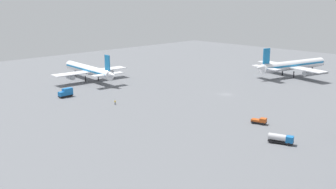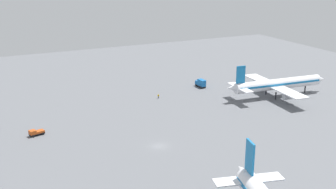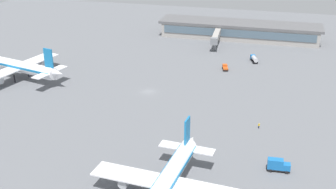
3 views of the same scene
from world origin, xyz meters
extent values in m
plane|color=slate|center=(0.00, 0.00, 0.00)|extent=(288.00, 288.00, 0.00)
cone|color=white|center=(32.43, 5.39, 5.93)|extent=(6.16, 4.71, 3.51)
cube|color=white|center=(35.65, 4.61, 5.71)|extent=(7.05, 15.58, 0.32)
cube|color=#1972B2|center=(35.65, 4.61, 10.97)|extent=(3.83, 1.36, 7.02)
cylinder|color=white|center=(-22.74, 60.62, 4.88)|extent=(7.10, 37.20, 4.07)
cone|color=white|center=(-21.11, 80.27, 4.88)|extent=(4.19, 4.37, 3.87)
cone|color=white|center=(-24.36, 40.97, 5.49)|extent=(3.66, 5.34, 3.26)
cube|color=#1972B2|center=(-22.74, 60.62, 5.19)|extent=(7.06, 35.73, 0.73)
cube|color=white|center=(-22.89, 58.77, 4.48)|extent=(35.51, 8.79, 0.37)
cylinder|color=#A5A8AD|center=(-32.69, 59.58, 3.05)|extent=(2.63, 4.98, 2.24)
cylinder|color=#A5A8AD|center=(-13.08, 57.96, 3.05)|extent=(2.63, 4.98, 2.24)
cube|color=white|center=(-24.10, 44.03, 5.29)|extent=(14.28, 4.46, 0.29)
cube|color=#1972B2|center=(-24.10, 44.03, 10.17)|extent=(0.73, 3.58, 6.51)
cylinder|color=black|center=(-21.67, 73.52, 1.42)|extent=(0.49, 0.49, 2.85)
cylinder|color=black|center=(-26.22, 57.94, 1.42)|extent=(0.49, 0.49, 2.85)
cylinder|color=black|center=(-19.73, 57.40, 1.42)|extent=(0.49, 0.49, 2.85)
cube|color=black|center=(-23.12, -29.82, 0.55)|extent=(2.95, 4.74, 0.30)
cube|color=#BF4C19|center=(-22.79, -31.08, 1.30)|extent=(2.29, 2.22, 1.20)
cube|color=#3F596B|center=(-22.58, -31.86, 1.54)|extent=(1.56, 0.48, 0.67)
cube|color=#BF4C19|center=(-23.34, -28.95, 1.00)|extent=(2.50, 3.00, 0.60)
cylinder|color=black|center=(-21.81, -31.07, 0.40)|extent=(0.49, 0.85, 0.80)
cylinder|color=black|center=(-23.65, -31.55, 0.40)|extent=(0.49, 0.85, 0.80)
cylinder|color=black|center=(-22.59, -28.09, 0.40)|extent=(0.49, 0.85, 0.80)
cylinder|color=black|center=(-24.42, -28.57, 0.40)|extent=(0.49, 0.85, 0.80)
cube|color=black|center=(-46.74, 40.26, 0.55)|extent=(5.71, 2.25, 0.30)
cube|color=#1966B2|center=(-48.64, 40.14, 1.50)|extent=(1.92, 2.01, 1.60)
cube|color=#3F596B|center=(-49.44, 40.08, 1.82)|extent=(0.18, 1.60, 0.90)
cube|color=#1966B2|center=(-45.84, 40.31, 2.00)|extent=(3.91, 2.14, 2.60)
cylinder|color=black|center=(-48.64, 39.18, 0.40)|extent=(0.82, 0.35, 0.80)
cylinder|color=black|center=(-48.76, 41.08, 0.40)|extent=(0.82, 0.35, 0.80)
cylinder|color=black|center=(-44.72, 39.43, 0.40)|extent=(0.82, 0.35, 0.80)
cylinder|color=black|center=(-44.84, 41.33, 0.40)|extent=(0.82, 0.35, 0.80)
cylinder|color=#1E2338|center=(-40.21, 18.10, 0.42)|extent=(0.45, 0.45, 0.85)
cylinder|color=yellow|center=(-40.21, 18.10, 1.15)|extent=(0.54, 0.54, 0.60)
sphere|color=tan|center=(-40.21, 18.10, 1.56)|extent=(0.22, 0.22, 0.22)
cylinder|color=yellow|center=(-40.38, 17.93, 1.15)|extent=(0.10, 0.10, 0.54)
cylinder|color=yellow|center=(-40.04, 18.27, 1.15)|extent=(0.10, 0.10, 0.54)
camera|label=1|loc=(-122.58, -91.64, 36.71)|focal=42.66mm
camera|label=2|loc=(102.34, -46.59, 50.38)|focal=46.24mm
camera|label=3|loc=(-44.68, 138.20, 61.04)|focal=47.33mm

